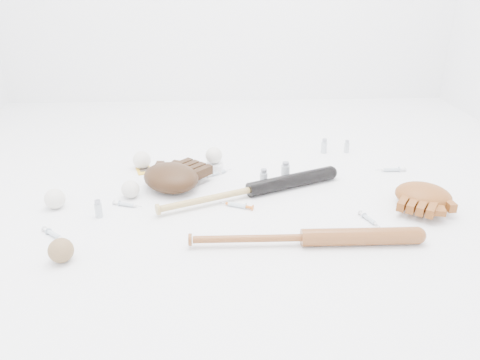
{
  "coord_description": "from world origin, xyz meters",
  "views": [
    {
      "loc": [
        -0.08,
        -1.7,
        0.83
      ],
      "look_at": [
        0.01,
        0.01,
        0.06
      ],
      "focal_mm": 35.0,
      "sensor_mm": 36.0,
      "label": 1
    }
  ],
  "objects_px": {
    "bat_wood": "(304,238)",
    "glove_dark": "(171,177)",
    "bat_dark": "(251,190)",
    "pedestal": "(214,167)"
  },
  "relations": [
    {
      "from": "bat_dark",
      "to": "bat_wood",
      "type": "height_order",
      "value": "bat_dark"
    },
    {
      "from": "bat_wood",
      "to": "pedestal",
      "type": "xyz_separation_m",
      "value": [
        -0.3,
        0.63,
        -0.01
      ]
    },
    {
      "from": "bat_wood",
      "to": "glove_dark",
      "type": "height_order",
      "value": "glove_dark"
    },
    {
      "from": "bat_wood",
      "to": "glove_dark",
      "type": "xyz_separation_m",
      "value": [
        -0.47,
        0.46,
        0.02
      ]
    },
    {
      "from": "bat_wood",
      "to": "glove_dark",
      "type": "distance_m",
      "value": 0.66
    },
    {
      "from": "bat_wood",
      "to": "pedestal",
      "type": "bearing_deg",
      "value": 115.81
    },
    {
      "from": "bat_dark",
      "to": "bat_wood",
      "type": "xyz_separation_m",
      "value": [
        0.15,
        -0.37,
        -0.0
      ]
    },
    {
      "from": "glove_dark",
      "to": "pedestal",
      "type": "bearing_deg",
      "value": 86.88
    },
    {
      "from": "glove_dark",
      "to": "bat_wood",
      "type": "bearing_deg",
      "value": -1.71
    },
    {
      "from": "bat_dark",
      "to": "glove_dark",
      "type": "height_order",
      "value": "glove_dark"
    }
  ]
}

